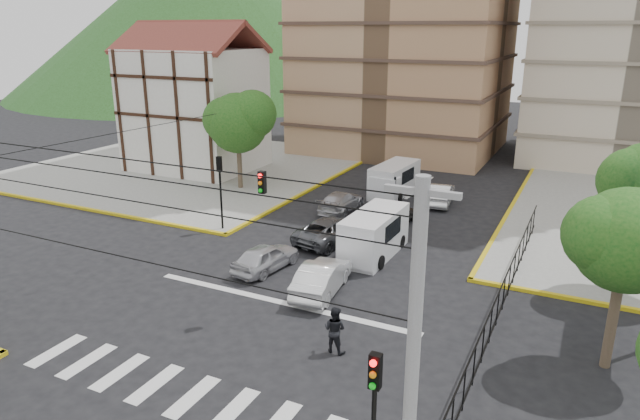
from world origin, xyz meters
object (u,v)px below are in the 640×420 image
Objects in this scene: van_right_lane at (372,236)px; car_white_front_right at (322,277)px; car_silver_front_left at (266,257)px; pedestrian_crosswalk at (335,330)px; traffic_light_nw at (220,181)px; traffic_light_se at (374,408)px; van_left_lane at (393,181)px.

van_right_lane is 5.09m from car_white_front_right.
car_white_front_right is (3.64, -1.06, 0.06)m from car_silver_front_left.
pedestrian_crosswalk is (2.14, -9.36, -0.23)m from van_right_lane.
traffic_light_nw is 1.09× the size of car_silver_front_left.
car_silver_front_left is at bearing -134.83° from van_right_lane.
car_white_front_right is (-6.59, 10.71, -2.36)m from traffic_light_se.
traffic_light_nw is 13.55m from van_left_lane.
pedestrian_crosswalk reaches higher than car_silver_front_left.
van_right_lane is 5.77m from car_silver_front_left.
traffic_light_se reaches higher than car_white_front_right.
van_right_lane reaches higher than car_silver_front_left.
van_left_lane is 16.68m from car_white_front_right.
traffic_light_nw reaches higher than car_silver_front_left.
car_silver_front_left is (-4.14, -3.99, -0.46)m from van_right_lane.
traffic_light_nw is at bearing -115.15° from van_left_lane.
traffic_light_se is 15.78m from car_silver_front_left.
traffic_light_nw is 15.00m from pedestrian_crosswalk.
traffic_light_nw reaches higher than van_left_lane.
traffic_light_nw is 10.52m from car_white_front_right.
car_white_front_right is at bearing -54.39° from pedestrian_crosswalk.
traffic_light_nw is 0.83× the size of van_right_lane.
pedestrian_crosswalk is (11.65, -9.20, -2.19)m from traffic_light_nw.
van_left_lane reaches higher than car_silver_front_left.
pedestrian_crosswalk is (6.28, -5.37, 0.23)m from car_silver_front_left.
van_right_lane reaches higher than pedestrian_crosswalk.
car_silver_front_left is (-10.23, 11.77, -2.43)m from traffic_light_se.
traffic_light_nw reaches higher than pedestrian_crosswalk.
van_right_lane is at bearing -72.99° from pedestrian_crosswalk.
traffic_light_se reaches higher than van_right_lane.
van_right_lane is 9.61m from pedestrian_crosswalk.
car_white_front_right is (9.01, -4.89, -2.36)m from traffic_light_nw.
car_white_front_right is (2.33, -16.51, -0.37)m from van_left_lane.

